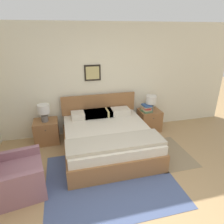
% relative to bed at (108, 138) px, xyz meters
% --- Properties ---
extents(ground_plane, '(16.00, 16.00, 0.00)m').
position_rel_bed_xyz_m(ground_plane, '(0.02, -1.64, -0.30)').
color(ground_plane, tan).
extents(wall_back, '(7.07, 0.09, 2.60)m').
position_rel_bed_xyz_m(wall_back, '(0.02, 1.02, 1.00)').
color(wall_back, beige).
rests_on(wall_back, ground_plane).
extents(area_rug_main, '(2.18, 1.86, 0.01)m').
position_rel_bed_xyz_m(area_rug_main, '(-0.16, -0.90, -0.30)').
color(area_rug_main, '#47567F').
rests_on(area_rug_main, ground_plane).
extents(area_rug_bedside, '(0.80, 1.19, 0.01)m').
position_rel_bed_xyz_m(area_rug_bedside, '(1.22, -0.42, -0.30)').
color(area_rug_bedside, '#897556').
rests_on(area_rug_bedside, ground_plane).
extents(bed, '(1.80, 1.93, 0.99)m').
position_rel_bed_xyz_m(bed, '(0.00, 0.00, 0.00)').
color(bed, '#936038').
rests_on(bed, ground_plane).
extents(armchair, '(0.92, 0.92, 0.86)m').
position_rel_bed_xyz_m(armchair, '(-1.70, -0.79, -0.02)').
color(armchair, '#8E606B').
rests_on(armchair, ground_plane).
extents(nightstand_near_window, '(0.53, 0.49, 0.53)m').
position_rel_bed_xyz_m(nightstand_near_window, '(-1.27, 0.71, -0.03)').
color(nightstand_near_window, '#936038').
rests_on(nightstand_near_window, ground_plane).
extents(nightstand_by_door, '(0.53, 0.49, 0.53)m').
position_rel_bed_xyz_m(nightstand_by_door, '(1.27, 0.71, -0.03)').
color(nightstand_by_door, '#936038').
rests_on(nightstand_by_door, ground_plane).
extents(table_lamp_near_window, '(0.26, 0.26, 0.40)m').
position_rel_bed_xyz_m(table_lamp_near_window, '(-1.27, 0.68, 0.49)').
color(table_lamp_near_window, slate).
rests_on(table_lamp_near_window, nightstand_near_window).
extents(table_lamp_by_door, '(0.26, 0.26, 0.40)m').
position_rel_bed_xyz_m(table_lamp_by_door, '(1.27, 0.68, 0.49)').
color(table_lamp_by_door, slate).
rests_on(table_lamp_by_door, nightstand_by_door).
extents(book_thick_bottom, '(0.26, 0.29, 0.04)m').
position_rel_bed_xyz_m(book_thick_bottom, '(1.15, 0.66, 0.25)').
color(book_thick_bottom, '#4C7551').
rests_on(book_thick_bottom, nightstand_by_door).
extents(book_hardcover_middle, '(0.20, 0.22, 0.04)m').
position_rel_bed_xyz_m(book_hardcover_middle, '(1.15, 0.66, 0.29)').
color(book_hardcover_middle, beige).
rests_on(book_hardcover_middle, book_thick_bottom).
extents(book_novel_upper, '(0.16, 0.27, 0.04)m').
position_rel_bed_xyz_m(book_novel_upper, '(1.15, 0.66, 0.33)').
color(book_novel_upper, '#B7332D').
rests_on(book_novel_upper, book_hardcover_middle).
extents(book_slim_near_top, '(0.22, 0.22, 0.03)m').
position_rel_bed_xyz_m(book_slim_near_top, '(1.15, 0.66, 0.36)').
color(book_slim_near_top, beige).
rests_on(book_slim_near_top, book_novel_upper).
extents(book_paperback_top, '(0.21, 0.25, 0.04)m').
position_rel_bed_xyz_m(book_paperback_top, '(1.15, 0.66, 0.40)').
color(book_paperback_top, '#335693').
rests_on(book_paperback_top, book_slim_near_top).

